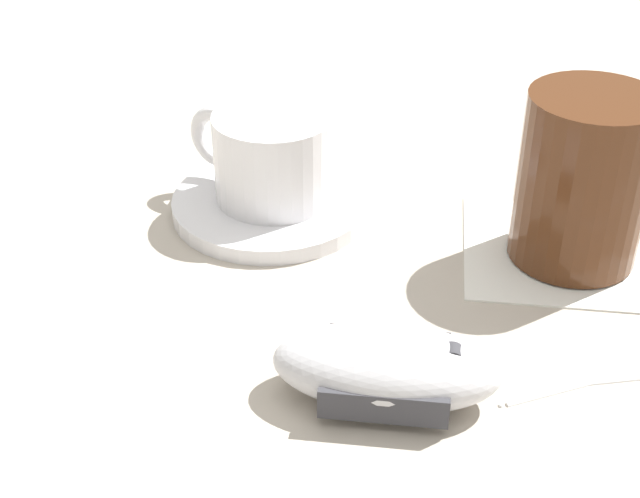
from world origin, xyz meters
TOP-DOWN VIEW (x-y plane):
  - ground_plane at (0.00, 0.00)m, footprint 3.00×3.00m
  - saucer at (0.10, -0.11)m, footprint 0.14×0.14m
  - coffee_cup at (0.10, -0.11)m, footprint 0.10×0.09m
  - computer_mouse at (0.06, 0.09)m, footprint 0.13×0.08m
  - napkin_under_glass at (-0.08, -0.03)m, footprint 0.15×0.15m
  - drinking_glass at (-0.09, -0.02)m, footprint 0.08×0.08m

SIDE VIEW (x-z plane):
  - ground_plane at x=0.00m, z-range 0.00..0.00m
  - napkin_under_glass at x=-0.08m, z-range 0.00..0.00m
  - saucer at x=0.10m, z-range 0.00..0.01m
  - computer_mouse at x=0.06m, z-range 0.00..0.04m
  - coffee_cup at x=0.10m, z-range 0.01..0.07m
  - drinking_glass at x=-0.09m, z-range 0.00..0.11m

